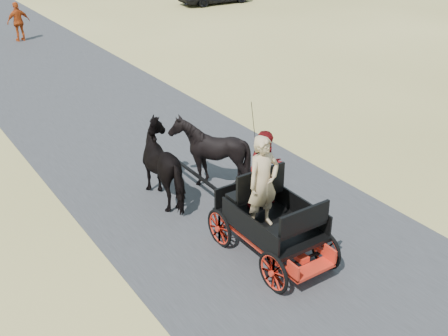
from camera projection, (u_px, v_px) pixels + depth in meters
ground at (330, 285)px, 10.08m from camera, size 140.00×140.00×0.00m
road at (330, 284)px, 10.08m from camera, size 6.00×140.00×0.01m
carriage at (271, 238)px, 10.74m from camera, size 1.30×2.40×0.72m
horse_left at (168, 165)px, 12.45m from camera, size 0.91×2.01×1.70m
horse_right at (210, 153)px, 13.00m from camera, size 1.37×1.54×1.70m
driver_man at (263, 183)px, 10.10m from camera, size 0.66×0.43×1.80m
passenger_woman at (266, 169)px, 10.81m from camera, size 0.77×0.60×1.58m
pedestrian at (19, 22)px, 24.96m from camera, size 1.04×0.49×1.73m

